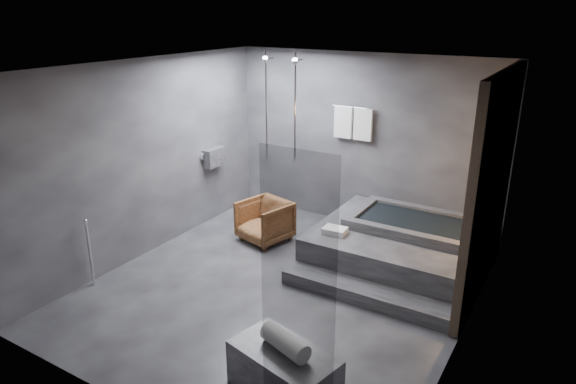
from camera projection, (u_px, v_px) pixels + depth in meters
The scene contains 7 objects.
room at pixel (320, 159), 6.09m from camera, with size 5.00×5.04×2.82m.
tub_deck at pixel (398, 246), 7.24m from camera, with size 2.20×2.00×0.50m, color #2D2D30.
tub_step at pixel (365, 294), 6.35m from camera, with size 2.20×0.36×0.18m, color #2D2D30.
concrete_bench at pixel (284, 371), 4.79m from camera, with size 1.01×0.56×0.45m, color #323234.
driftwood_chair at pixel (265, 221), 7.92m from camera, with size 0.69×0.71×0.64m, color #432410.
rolled_towel at pixel (285, 342), 4.68m from camera, with size 0.19×0.19×0.52m, color white.
deck_towel at pixel (335, 231), 7.04m from camera, with size 0.31×0.23×0.08m, color white.
Camera 1 is at (3.10, -4.97, 3.43)m, focal length 32.00 mm.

